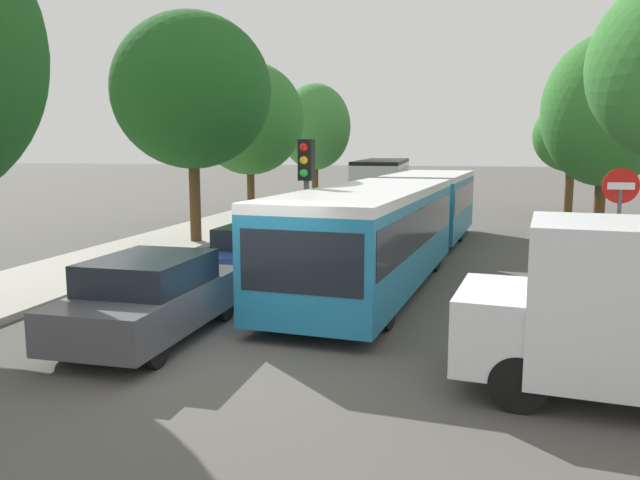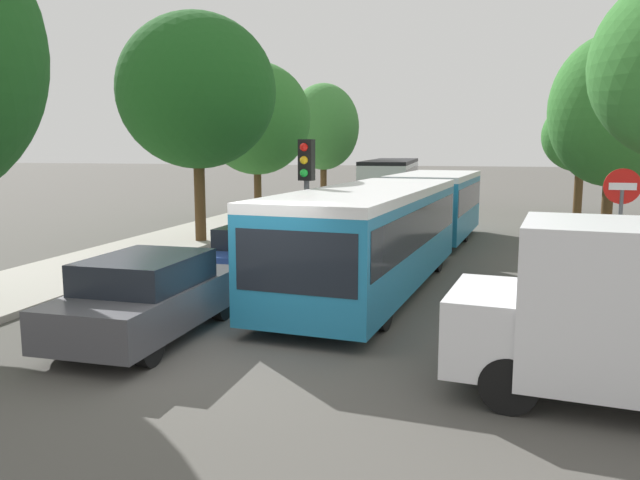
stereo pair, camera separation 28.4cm
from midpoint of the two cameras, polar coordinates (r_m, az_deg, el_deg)
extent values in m
plane|color=#4F4C47|center=(9.85, -7.20, -10.73)|extent=(200.00, 200.00, 0.00)
cube|color=#9E998E|center=(25.28, -8.66, 1.22)|extent=(3.20, 38.80, 0.14)
cube|color=teal|center=(13.97, 5.21, 0.11)|extent=(3.19, 8.97, 1.90)
cube|color=black|center=(13.92, 5.23, 1.50)|extent=(3.18, 8.63, 0.83)
cube|color=silver|center=(13.86, 5.27, 4.37)|extent=(3.19, 8.97, 0.18)
cube|color=teal|center=(22.06, 10.86, 3.07)|extent=(2.93, 6.21, 1.90)
cube|color=black|center=(22.03, 10.88, 3.96)|extent=(2.92, 5.97, 0.83)
cube|color=silver|center=(21.99, 10.93, 5.77)|extent=(2.93, 6.21, 0.18)
cylinder|color=black|center=(18.67, 9.10, 2.15)|extent=(1.83, 1.09, 1.74)
cube|color=black|center=(9.85, -1.39, -2.06)|extent=(2.07, 0.29, 1.02)
cylinder|color=black|center=(11.20, 6.31, -5.88)|extent=(0.37, 0.95, 0.92)
cylinder|color=black|center=(11.82, -3.09, -5.07)|extent=(0.37, 0.95, 0.92)
cylinder|color=black|center=(16.60, 11.01, -1.26)|extent=(0.37, 0.95, 0.92)
cylinder|color=black|center=(17.02, 4.42, -0.89)|extent=(0.37, 0.95, 0.92)
cylinder|color=black|center=(22.00, 13.35, 1.04)|extent=(0.37, 0.95, 0.92)
cylinder|color=black|center=(22.32, 8.29, 1.29)|extent=(0.37, 0.95, 0.92)
cube|color=silver|center=(37.83, 6.74, 5.48)|extent=(3.11, 11.59, 2.00)
cube|color=black|center=(37.81, 6.75, 6.02)|extent=(3.10, 11.02, 0.84)
cube|color=black|center=(37.79, 6.77, 7.14)|extent=(3.11, 11.59, 0.20)
cylinder|color=black|center=(41.74, 5.74, 4.71)|extent=(0.35, 1.01, 1.00)
cylinder|color=black|center=(41.57, 8.68, 4.64)|extent=(0.35, 1.01, 1.00)
cylinder|color=black|center=(34.58, 4.43, 3.95)|extent=(0.35, 1.01, 1.00)
cylinder|color=black|center=(34.37, 7.98, 3.86)|extent=(0.35, 1.01, 1.00)
cube|color=#47474C|center=(11.04, -14.57, -5.65)|extent=(1.78, 4.12, 0.66)
cube|color=black|center=(10.84, -14.94, -2.76)|extent=(1.62, 2.16, 0.51)
cylinder|color=black|center=(12.57, -14.45, -5.21)|extent=(0.22, 0.63, 0.62)
cylinder|color=black|center=(11.92, -8.32, -5.77)|extent=(0.22, 0.63, 0.62)
cylinder|color=black|center=(10.46, -21.64, -8.34)|extent=(0.22, 0.63, 0.62)
cylinder|color=black|center=(9.67, -14.61, -9.36)|extent=(0.22, 0.63, 0.62)
cube|color=#284799|center=(15.27, -5.00, -1.61)|extent=(1.70, 3.94, 0.64)
cube|color=black|center=(15.10, -5.15, 0.43)|extent=(1.55, 2.07, 0.49)
cylinder|color=black|center=(16.72, -5.75, -1.65)|extent=(0.21, 0.60, 0.60)
cylinder|color=black|center=(16.28, -1.15, -1.88)|extent=(0.21, 0.60, 0.60)
cylinder|color=black|center=(14.45, -9.32, -3.33)|extent=(0.21, 0.60, 0.60)
cylinder|color=black|center=(13.93, -4.08, -3.68)|extent=(0.21, 0.60, 0.60)
cube|color=white|center=(20.78, 0.33, 1.16)|extent=(1.75, 4.05, 0.65)
cube|color=black|center=(20.63, 0.26, 2.72)|extent=(1.60, 2.13, 0.50)
cylinder|color=black|center=(22.24, -0.60, 0.95)|extent=(0.22, 0.62, 0.62)
cylinder|color=black|center=(21.90, 3.02, 0.82)|extent=(0.22, 0.62, 0.62)
cylinder|color=black|center=(19.79, -2.64, 0.00)|extent=(0.22, 0.62, 0.62)
cylinder|color=black|center=(19.40, 1.40, -0.17)|extent=(0.22, 0.62, 0.62)
cube|color=#236638|center=(25.90, 2.69, 2.72)|extent=(1.90, 4.40, 0.71)
cube|color=black|center=(25.74, 2.64, 4.08)|extent=(1.73, 2.31, 0.54)
cylinder|color=black|center=(27.46, 1.73, 2.44)|extent=(0.24, 0.67, 0.67)
cylinder|color=black|center=(27.14, 4.94, 2.34)|extent=(0.24, 0.67, 0.67)
cylinder|color=black|center=(24.76, 0.21, 1.78)|extent=(0.24, 0.67, 0.67)
cylinder|color=black|center=(24.40, 3.75, 1.67)|extent=(0.24, 0.67, 0.67)
cube|color=silver|center=(8.87, 15.73, -7.49)|extent=(1.11, 1.99, 1.00)
cylinder|color=black|center=(8.19, 17.85, -12.46)|extent=(0.74, 0.32, 0.72)
cylinder|color=black|center=(9.78, 18.47, -9.03)|extent=(0.74, 0.32, 0.72)
cylinder|color=#56595E|center=(13.90, -0.64, 2.17)|extent=(0.12, 0.12, 3.40)
cube|color=black|center=(13.82, -0.64, 7.33)|extent=(0.35, 0.28, 0.90)
sphere|color=red|center=(13.68, -0.89, 8.49)|extent=(0.18, 0.18, 0.18)
sphere|color=#EAAD14|center=(13.68, -0.88, 7.32)|extent=(0.18, 0.18, 0.18)
sphere|color=green|center=(13.69, -0.88, 6.14)|extent=(0.18, 0.18, 0.18)
cylinder|color=#56595E|center=(13.80, 26.11, -0.84)|extent=(0.08, 0.08, 2.40)
cylinder|color=red|center=(13.67, 26.46, 4.42)|extent=(0.70, 0.03, 0.70)
cube|color=white|center=(13.65, 26.47, 4.41)|extent=(0.50, 0.04, 0.14)
cylinder|color=#51381E|center=(21.04, -10.55, 3.84)|extent=(0.36, 0.36, 3.15)
ellipsoid|color=#1E561E|center=(21.05, -10.81, 13.22)|extent=(5.12, 5.12, 4.99)
cylinder|color=#51381E|center=(28.47, -5.43, 4.59)|extent=(0.34, 0.34, 2.62)
ellipsoid|color=#33752D|center=(28.43, -5.52, 10.99)|extent=(4.81, 4.81, 4.98)
cylinder|color=#51381E|center=(38.26, 0.54, 5.54)|extent=(0.39, 0.39, 2.50)
ellipsoid|color=#3D7F38|center=(38.23, 0.54, 10.31)|extent=(4.29, 4.29, 5.17)
ellipsoid|color=#33752D|center=(38.53, 1.53, 9.14)|extent=(2.57, 2.57, 2.84)
cylinder|color=#51381E|center=(24.26, 25.08, 3.03)|extent=(0.38, 0.38, 2.52)
ellipsoid|color=#33752D|center=(24.21, 25.57, 10.66)|extent=(4.35, 4.35, 5.26)
cylinder|color=#51381E|center=(32.23, 22.78, 4.30)|extent=(0.40, 0.40, 2.48)
ellipsoid|color=#33752D|center=(32.17, 23.04, 8.78)|extent=(3.62, 3.62, 3.42)
camera|label=1|loc=(0.14, -89.41, 0.09)|focal=35.00mm
camera|label=2|loc=(0.14, 90.59, -0.09)|focal=35.00mm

